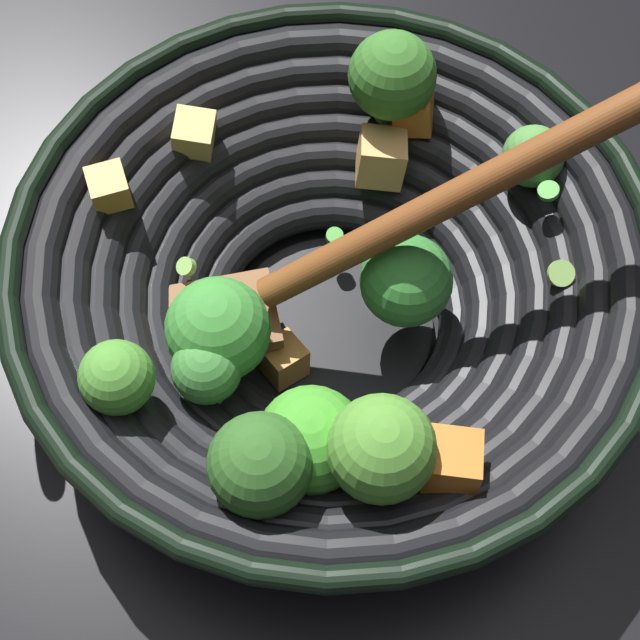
{
  "coord_description": "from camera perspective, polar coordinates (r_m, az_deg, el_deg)",
  "views": [
    {
      "loc": [
        0.0,
        -0.28,
        0.55
      ],
      "look_at": [
        -0.0,
        -0.01,
        0.03
      ],
      "focal_mm": 54.92,
      "sensor_mm": 36.0,
      "label": 1
    }
  ],
  "objects": [
    {
      "name": "ground_plane",
      "position": [
        0.62,
        0.42,
        -0.59
      ],
      "size": [
        4.0,
        4.0,
        0.0
      ],
      "primitive_type": "plane",
      "color": "black"
    },
    {
      "name": "wok",
      "position": [
        0.56,
        0.42,
        2.22
      ],
      "size": [
        0.41,
        0.37,
        0.2
      ],
      "color": "black",
      "rests_on": "ground"
    }
  ]
}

